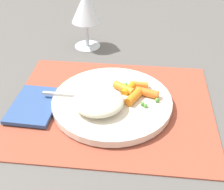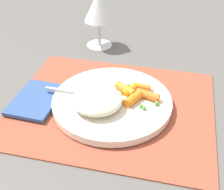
{
  "view_description": "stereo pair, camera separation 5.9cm",
  "coord_description": "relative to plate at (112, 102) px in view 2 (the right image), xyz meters",
  "views": [
    {
      "loc": [
        0.05,
        -0.49,
        0.39
      ],
      "look_at": [
        0.0,
        0.0,
        0.03
      ],
      "focal_mm": 48.79,
      "sensor_mm": 36.0,
      "label": 1
    },
    {
      "loc": [
        0.11,
        -0.48,
        0.39
      ],
      "look_at": [
        0.0,
        0.0,
        0.03
      ],
      "focal_mm": 48.79,
      "sensor_mm": 36.0,
      "label": 2
    }
  ],
  "objects": [
    {
      "name": "ground_plane",
      "position": [
        0.0,
        0.0,
        -0.01
      ],
      "size": [
        2.4,
        2.4,
        0.0
      ],
      "primitive_type": "plane",
      "color": "#565451"
    },
    {
      "name": "placemat",
      "position": [
        0.0,
        0.0,
        -0.01
      ],
      "size": [
        0.41,
        0.34,
        0.01
      ],
      "primitive_type": "cube",
      "color": "#9E4733",
      "rests_on": "ground_plane"
    },
    {
      "name": "plate",
      "position": [
        0.0,
        0.0,
        0.0
      ],
      "size": [
        0.24,
        0.24,
        0.01
      ],
      "primitive_type": "cylinder",
      "color": "silver",
      "rests_on": "placemat"
    },
    {
      "name": "rice_mound",
      "position": [
        -0.02,
        -0.03,
        0.02
      ],
      "size": [
        0.1,
        0.1,
        0.03
      ],
      "primitive_type": "ellipsoid",
      "color": "beige",
      "rests_on": "plate"
    },
    {
      "name": "carrot_portion",
      "position": [
        0.04,
        0.02,
        0.02
      ],
      "size": [
        0.1,
        0.08,
        0.02
      ],
      "color": "orange",
      "rests_on": "plate"
    },
    {
      "name": "pea_scatter",
      "position": [
        0.04,
        0.01,
        0.01
      ],
      "size": [
        0.09,
        0.07,
        0.01
      ],
      "color": "#53B03D",
      "rests_on": "plate"
    },
    {
      "name": "fork",
      "position": [
        -0.03,
        0.0,
        0.01
      ],
      "size": [
        0.19,
        0.02,
        0.01
      ],
      "color": "silver",
      "rests_on": "plate"
    },
    {
      "name": "wine_glass",
      "position": [
        -0.1,
        0.26,
        0.09
      ],
      "size": [
        0.08,
        0.08,
        0.15
      ],
      "color": "silver",
      "rests_on": "ground_plane"
    },
    {
      "name": "napkin",
      "position": [
        -0.16,
        -0.02,
        -0.0
      ],
      "size": [
        0.09,
        0.13,
        0.01
      ],
      "primitive_type": "cube",
      "rotation": [
        0.0,
        0.0,
        -0.04
      ],
      "color": "#33518C",
      "rests_on": "placemat"
    }
  ]
}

